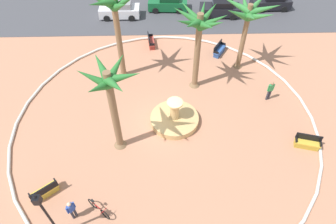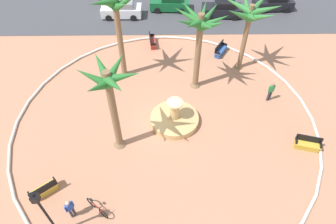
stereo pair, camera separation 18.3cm
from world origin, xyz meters
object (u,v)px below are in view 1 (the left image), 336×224
Objects in this scene: person_cyclist_helmet at (72,209)px; parked_car_leftmost at (120,10)px; palm_tree_near_fountain at (249,16)px; bench_north at (45,192)px; lamppost at (46,214)px; bicycle_red_frame at (99,209)px; bench_southeast at (307,143)px; parked_car_third at (220,9)px; person_pedestrian_stroll at (270,90)px; fountain at (174,119)px; parked_car_rightmost at (271,2)px; bench_east at (219,50)px; palm_tree_far_side at (199,29)px; parked_car_second at (168,3)px; palm_tree_by_curb at (115,13)px; bench_west at (151,42)px; palm_tree_mid_plaza at (111,92)px.

person_cyclist_helmet is 21.05m from parked_car_leftmost.
bench_north is at bearing -139.27° from palm_tree_near_fountain.
lamppost is 3.10× the size of bicycle_red_frame.
parked_car_third reaches higher than bench_southeast.
fountain is at bearing -163.96° from person_pedestrian_stroll.
bench_east is at bearing -130.01° from parked_car_rightmost.
bench_southeast is at bearing -15.74° from fountain.
palm_tree_far_side reaches higher than bench_southeast.
bench_southeast is at bearing -64.62° from parked_car_second.
lamppost reaches higher than bicycle_red_frame.
parked_car_rightmost is (14.73, 10.36, -4.71)m from palm_tree_by_curb.
lamppost is at bearing -93.67° from parked_car_leftmost.
bench_west is 15.74m from bench_north.
parked_car_second is at bearing 179.76° from parked_car_rightmost.
bench_east is at bearing 58.90° from bicycle_red_frame.
parked_car_leftmost is 15.75m from parked_car_rightmost.
palm_tree_near_fountain reaches higher than parked_car_leftmost.
palm_tree_far_side is 1.52× the size of lamppost.
palm_tree_mid_plaza reaches higher than bench_southeast.
bench_east is 0.40× the size of parked_car_second.
fountain is at bearing -114.83° from palm_tree_far_side.
lamppost reaches higher than person_cyclist_helmet.
palm_tree_far_side is 3.97× the size of bench_east.
palm_tree_far_side reaches higher than fountain.
person_cyclist_helmet reaches higher than bench_southeast.
palm_tree_by_curb is 1.78× the size of parked_car_third.
bicycle_red_frame is at bearing -99.61° from bench_west.
palm_tree_near_fountain is at bearing -52.90° from bench_east.
parked_car_rightmost is at bearing 49.99° from bench_east.
person_cyclist_helmet is at bearing -113.66° from palm_tree_mid_plaza.
parked_car_third reaches higher than bench_east.
bench_east is at bearing 112.71° from bench_southeast.
bicycle_red_frame is at bearing -143.35° from person_pedestrian_stroll.
bicycle_red_frame is at bearing -19.23° from bench_north.
bench_west is at bearing -152.96° from parked_car_rightmost.
bench_north is at bearing -111.89° from bench_west.
palm_tree_near_fountain reaches higher than bench_north.
person_pedestrian_stroll is at bearing -69.32° from palm_tree_near_fountain.
parked_car_leftmost is (-9.17, 6.48, 0.43)m from bench_east.
parked_car_leftmost is at bearing 109.06° from fountain.
person_pedestrian_stroll is 0.42× the size of parked_car_leftmost.
palm_tree_by_curb is at bearing 163.99° from person_pedestrian_stroll.
fountain is at bearing -110.11° from parked_car_third.
palm_tree_far_side is at bearing -121.57° from bench_east.
fountain is 9.28m from palm_tree_near_fountain.
palm_tree_by_curb is at bearing -83.95° from parked_car_leftmost.
parked_car_second is at bearing 120.40° from palm_tree_near_fountain.
palm_tree_mid_plaza is 6.75m from lamppost.
person_cyclist_helmet is 0.40× the size of parked_car_leftmost.
bench_west and bench_north have the same top height.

